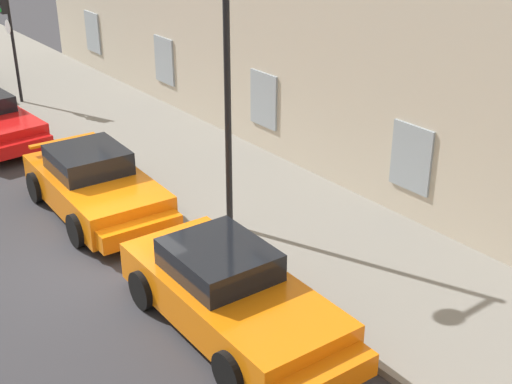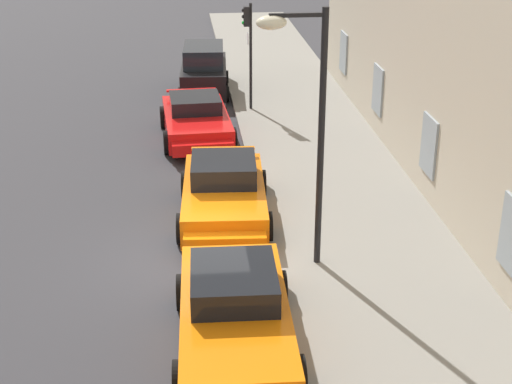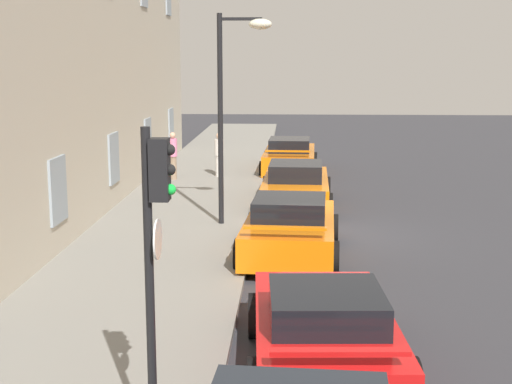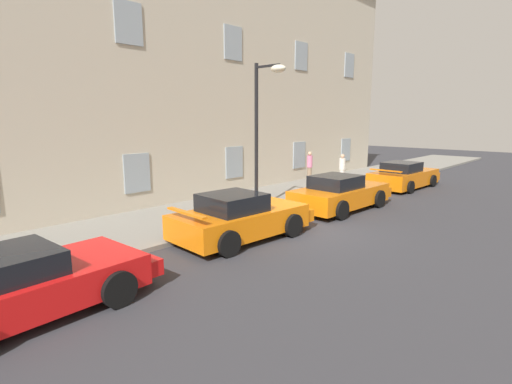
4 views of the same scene
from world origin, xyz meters
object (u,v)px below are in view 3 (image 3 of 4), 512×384
at_px(sportscar_white_middle, 296,186).
at_px(sportscar_tail_end, 290,157).
at_px(pedestrian_admiring, 219,154).
at_px(sportscar_red_lead, 323,327).
at_px(sportscar_yellow_flank, 291,228).
at_px(pedestrian_strolling, 173,155).
at_px(street_lamp, 236,80).
at_px(traffic_light, 155,238).

distance_m(sportscar_white_middle, sportscar_tail_end, 6.84).
bearing_deg(pedestrian_admiring, sportscar_white_middle, -149.06).
relative_size(sportscar_red_lead, pedestrian_admiring, 2.81).
height_order(sportscar_red_lead, sportscar_yellow_flank, sportscar_yellow_flank).
distance_m(sportscar_white_middle, pedestrian_strolling, 6.00).
relative_size(sportscar_yellow_flank, sportscar_tail_end, 0.93).
xyz_separation_m(street_lamp, pedestrian_admiring, (7.77, 1.25, -3.00)).
xyz_separation_m(sportscar_white_middle, sportscar_tail_end, (6.83, 0.19, -0.03)).
relative_size(sportscar_tail_end, traffic_light, 1.37).
bearing_deg(sportscar_tail_end, sportscar_red_lead, -178.43).
bearing_deg(sportscar_tail_end, sportscar_white_middle, -178.37).
height_order(sportscar_red_lead, pedestrian_admiring, pedestrian_admiring).
bearing_deg(pedestrian_admiring, street_lamp, -170.89).
distance_m(sportscar_red_lead, pedestrian_admiring, 16.80).
distance_m(sportscar_yellow_flank, sportscar_white_middle, 5.61).
relative_size(sportscar_tail_end, pedestrian_strolling, 2.93).
height_order(sportscar_yellow_flank, pedestrian_admiring, pedestrian_admiring).
bearing_deg(sportscar_white_middle, sportscar_tail_end, 1.63).
bearing_deg(sportscar_red_lead, sportscar_tail_end, 1.57).
xyz_separation_m(sportscar_red_lead, sportscar_white_middle, (11.74, 0.32, 0.03)).
xyz_separation_m(sportscar_tail_end, traffic_light, (-21.37, 1.42, 2.06)).
bearing_deg(sportscar_yellow_flank, sportscar_tail_end, 0.15).
relative_size(sportscar_red_lead, sportscar_white_middle, 0.91).
distance_m(sportscar_red_lead, street_lamp, 9.54).
height_order(sportscar_white_middle, pedestrian_strolling, pedestrian_strolling).
distance_m(sportscar_yellow_flank, sportscar_tail_end, 12.44).
bearing_deg(pedestrian_strolling, street_lamp, -157.74).
xyz_separation_m(sportscar_white_middle, traffic_light, (-14.53, 1.62, 2.03)).
xyz_separation_m(sportscar_yellow_flank, sportscar_white_middle, (5.61, -0.16, -0.01)).
relative_size(sportscar_yellow_flank, traffic_light, 1.27).
height_order(sportscar_red_lead, sportscar_tail_end, sportscar_tail_end).
height_order(sportscar_red_lead, traffic_light, traffic_light).
distance_m(sportscar_yellow_flank, pedestrian_strolling, 10.52).
bearing_deg(traffic_light, street_lamp, -0.08).
height_order(sportscar_yellow_flank, traffic_light, traffic_light).
relative_size(pedestrian_admiring, pedestrian_strolling, 0.94).
bearing_deg(street_lamp, sportscar_yellow_flank, -150.95).
distance_m(traffic_light, street_lamp, 11.59).
bearing_deg(sportscar_white_middle, traffic_light, 173.65).
bearing_deg(traffic_light, sportscar_tail_end, -3.81).
distance_m(sportscar_red_lead, sportscar_yellow_flank, 6.15).
height_order(pedestrian_admiring, pedestrian_strolling, pedestrian_strolling).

